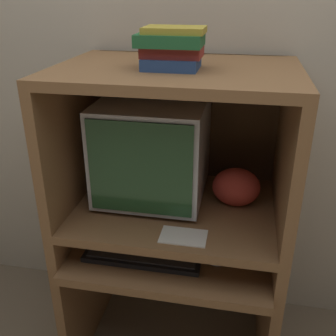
# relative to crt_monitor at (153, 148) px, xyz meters

# --- Properties ---
(wall_back) EXTENTS (6.00, 0.06, 2.60)m
(wall_back) POSITION_rel_crt_monitor_xyz_m (0.11, 0.31, 0.31)
(wall_back) COLOR beige
(wall_back) RESTS_ON ground_plane
(desk_base) EXTENTS (0.89, 0.67, 0.61)m
(desk_base) POSITION_rel_crt_monitor_xyz_m (0.11, -0.11, -0.61)
(desk_base) COLOR brown
(desk_base) RESTS_ON ground_plane
(desk_monitor_shelf) EXTENTS (0.89, 0.64, 0.16)m
(desk_monitor_shelf) POSITION_rel_crt_monitor_xyz_m (0.11, -0.07, -0.25)
(desk_monitor_shelf) COLOR brown
(desk_monitor_shelf) RESTS_ON desk_base
(hutch_upper) EXTENTS (0.89, 0.64, 0.57)m
(hutch_upper) POSITION_rel_crt_monitor_xyz_m (0.11, -0.04, 0.16)
(hutch_upper) COLOR brown
(hutch_upper) RESTS_ON desk_monitor_shelf
(crt_monitor) EXTENTS (0.43, 0.45, 0.42)m
(crt_monitor) POSITION_rel_crt_monitor_xyz_m (0.00, 0.00, 0.00)
(crt_monitor) COLOR #B2B2B7
(crt_monitor) RESTS_ON desk_monitor_shelf
(keyboard) EXTENTS (0.47, 0.15, 0.03)m
(keyboard) POSITION_rel_crt_monitor_xyz_m (0.01, -0.24, -0.37)
(keyboard) COLOR black
(keyboard) RESTS_ON desk_base
(mouse) EXTENTS (0.07, 0.05, 0.03)m
(mouse) POSITION_rel_crt_monitor_xyz_m (0.30, -0.23, -0.36)
(mouse) COLOR #B7B7B7
(mouse) RESTS_ON desk_base
(snack_bag) EXTENTS (0.20, 0.15, 0.16)m
(snack_bag) POSITION_rel_crt_monitor_xyz_m (0.35, -0.02, -0.14)
(snack_bag) COLOR #BC382D
(snack_bag) RESTS_ON desk_monitor_shelf
(book_stack) EXTENTS (0.23, 0.17, 0.14)m
(book_stack) POSITION_rel_crt_monitor_xyz_m (0.10, -0.12, 0.42)
(book_stack) COLOR navy
(book_stack) RESTS_ON hutch_upper
(paper_card) EXTENTS (0.17, 0.11, 0.00)m
(paper_card) POSITION_rel_crt_monitor_xyz_m (0.18, -0.30, -0.22)
(paper_card) COLOR white
(paper_card) RESTS_ON desk_monitor_shelf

